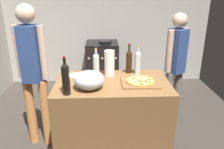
# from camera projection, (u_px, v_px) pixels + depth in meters

# --- Properties ---
(ground_plane) EXTENTS (4.35, 3.47, 0.02)m
(ground_plane) POSITION_uv_depth(u_px,v_px,m) (101.00, 115.00, 3.55)
(ground_plane) COLOR #3F3833
(kitchen_wall_rear) EXTENTS (4.35, 0.10, 2.60)m
(kitchen_wall_rear) POSITION_uv_depth(u_px,v_px,m) (100.00, 19.00, 4.48)
(kitchen_wall_rear) COLOR #BCB7AD
(kitchen_wall_rear) RESTS_ON ground_plane
(counter) EXTENTS (1.26, 0.77, 0.89)m
(counter) POSITION_uv_depth(u_px,v_px,m) (112.00, 117.00, 2.64)
(counter) COLOR olive
(counter) RESTS_ON ground_plane
(cutting_board) EXTENTS (0.40, 0.32, 0.02)m
(cutting_board) POSITION_uv_depth(u_px,v_px,m) (140.00, 83.00, 2.44)
(cutting_board) COLOR olive
(cutting_board) RESTS_ON counter
(pizza) EXTENTS (0.30, 0.30, 0.03)m
(pizza) POSITION_uv_depth(u_px,v_px,m) (140.00, 81.00, 2.43)
(pizza) COLOR tan
(pizza) RESTS_ON cutting_board
(mixing_bowl) EXTENTS (0.31, 0.31, 0.19)m
(mixing_bowl) POSITION_uv_depth(u_px,v_px,m) (89.00, 80.00, 2.29)
(mixing_bowl) COLOR #B2B2B7
(mixing_bowl) RESTS_ON counter
(paper_towel_roll) EXTENTS (0.12, 0.12, 0.30)m
(paper_towel_roll) POSITION_uv_depth(u_px,v_px,m) (109.00, 63.00, 2.64)
(paper_towel_roll) COLOR white
(paper_towel_roll) RESTS_ON counter
(wine_bottle_clear) EXTENTS (0.07, 0.07, 0.36)m
(wine_bottle_clear) POSITION_uv_depth(u_px,v_px,m) (129.00, 61.00, 2.71)
(wine_bottle_clear) COLOR #331E0F
(wine_bottle_clear) RESTS_ON counter
(wine_bottle_dark) EXTENTS (0.07, 0.07, 0.35)m
(wine_bottle_dark) POSITION_uv_depth(u_px,v_px,m) (138.00, 62.00, 2.68)
(wine_bottle_dark) COLOR silver
(wine_bottle_dark) RESTS_ON counter
(wine_bottle_green) EXTENTS (0.08, 0.08, 0.38)m
(wine_bottle_green) POSITION_uv_depth(u_px,v_px,m) (66.00, 78.00, 2.13)
(wine_bottle_green) COLOR black
(wine_bottle_green) RESTS_ON counter
(wine_bottle_amber) EXTENTS (0.07, 0.07, 0.36)m
(wine_bottle_amber) POSITION_uv_depth(u_px,v_px,m) (96.00, 65.00, 2.51)
(wine_bottle_amber) COLOR silver
(wine_bottle_amber) RESTS_ON counter
(recipe_sheet) EXTENTS (0.24, 0.19, 0.00)m
(recipe_sheet) POSITION_uv_depth(u_px,v_px,m) (78.00, 75.00, 2.69)
(recipe_sheet) COLOR white
(recipe_sheet) RESTS_ON counter
(stove) EXTENTS (0.61, 0.63, 0.95)m
(stove) POSITION_uv_depth(u_px,v_px,m) (102.00, 65.00, 4.40)
(stove) COLOR black
(stove) RESTS_ON ground_plane
(person_in_stripes) EXTENTS (0.36, 0.23, 1.72)m
(person_in_stripes) POSITION_uv_depth(u_px,v_px,m) (33.00, 70.00, 2.56)
(person_in_stripes) COLOR #D88C4C
(person_in_stripes) RESTS_ON ground_plane
(person_in_red) EXTENTS (0.32, 0.27, 1.58)m
(person_in_red) POSITION_uv_depth(u_px,v_px,m) (175.00, 65.00, 3.04)
(person_in_red) COLOR slate
(person_in_red) RESTS_ON ground_plane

